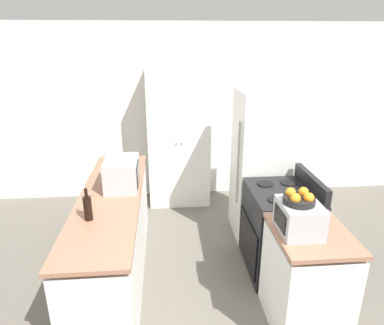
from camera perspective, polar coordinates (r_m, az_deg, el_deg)
The scene contains 10 objects.
wall_back at distance 5.23m, azimuth -1.38°, elevation 8.17°, with size 7.00×0.06×2.60m.
counter_left at distance 3.71m, azimuth -12.89°, elevation -11.91°, with size 0.60×2.38×0.91m.
counter_right at distance 3.21m, azimuth 18.42°, elevation -18.17°, with size 0.60×0.71×0.91m.
pantry_cabinet at distance 5.00m, azimuth -2.22°, elevation 4.14°, with size 0.89×0.54×2.01m.
stove at distance 3.80m, azimuth 14.28°, elevation -10.85°, with size 0.66×0.80×1.07m.
refrigerator at distance 4.28m, azimuth 11.68°, elevation -0.43°, with size 0.69×0.68×1.82m.
microwave at distance 3.58m, azimuth -11.58°, elevation -1.79°, with size 0.34×0.45×0.31m.
wine_bottle at distance 3.04m, azimuth -16.99°, elevation -7.22°, with size 0.07×0.07×0.29m.
toaster_oven at distance 2.86m, azimuth 17.41°, elevation -8.79°, with size 0.31×0.37×0.25m.
fruit_bowl at distance 2.78m, azimuth 17.43°, elevation -5.69°, with size 0.25×0.25×0.11m.
Camera 1 is at (-0.30, -1.83, 2.37)m, focal length 32.00 mm.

